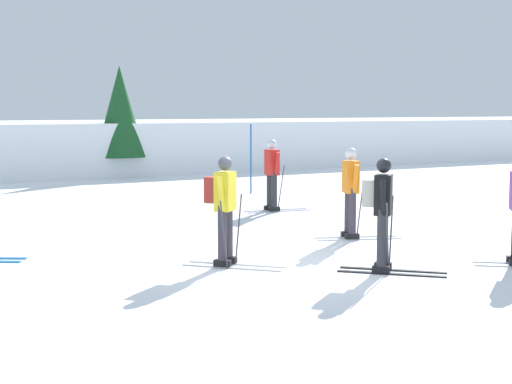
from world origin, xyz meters
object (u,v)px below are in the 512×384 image
(skier_orange, at_px, (351,190))
(skier_red, at_px, (272,173))
(skier_black, at_px, (382,209))
(skier_yellow, at_px, (224,205))
(conifer_far_left, at_px, (120,112))
(trail_marker_pole, at_px, (251,159))

(skier_orange, relative_size, skier_red, 1.00)
(skier_black, relative_size, skier_red, 1.00)
(skier_yellow, relative_size, conifer_far_left, 0.43)
(conifer_far_left, bearing_deg, skier_orange, -92.64)
(skier_orange, distance_m, conifer_far_left, 14.74)
(conifer_far_left, bearing_deg, skier_red, -89.97)
(skier_yellow, xyz_separation_m, skier_red, (3.89, 5.10, -0.04))
(skier_yellow, bearing_deg, skier_red, 52.65)
(skier_black, distance_m, trail_marker_pole, 10.78)
(skier_yellow, distance_m, trail_marker_pole, 10.14)
(skier_black, relative_size, trail_marker_pole, 0.86)
(skier_black, height_order, skier_yellow, same)
(skier_black, height_order, skier_red, same)
(skier_orange, bearing_deg, skier_red, 80.43)
(skier_orange, relative_size, conifer_far_left, 0.43)
(skier_black, xyz_separation_m, skier_red, (2.05, 6.66, -0.04))
(skier_red, xyz_separation_m, conifer_far_left, (-0.01, 10.61, 1.40))
(skier_orange, height_order, conifer_far_left, conifer_far_left)
(skier_black, height_order, conifer_far_left, conifer_far_left)
(skier_yellow, distance_m, skier_red, 6.41)
(trail_marker_pole, bearing_deg, skier_black, -108.66)
(trail_marker_pole, bearing_deg, skier_yellow, -121.41)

